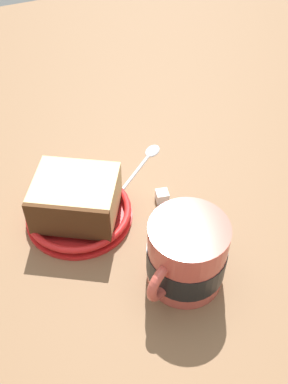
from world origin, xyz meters
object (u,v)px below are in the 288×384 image
object	(u,v)px
small_plate	(79,213)
tea_mug	(186,255)
teaspoon	(147,156)
sugar_cube	(162,196)
cake_slice	(76,199)

from	to	relation	value
small_plate	tea_mug	xyz separation A→B (cm)	(8.62, -13.73, 3.44)
teaspoon	sugar_cube	world-z (taller)	sugar_cube
sugar_cube	tea_mug	bearing A→B (deg)	-102.60
cake_slice	tea_mug	bearing A→B (deg)	-57.03
teaspoon	tea_mug	bearing A→B (deg)	-101.54
cake_slice	tea_mug	size ratio (longest dim) A/B	1.22
cake_slice	teaspoon	xyz separation A→B (cm)	(13.07, 7.66, -3.55)
cake_slice	small_plate	bearing A→B (deg)	60.14
tea_mug	teaspoon	xyz separation A→B (cm)	(4.32, 21.15, -4.01)
teaspoon	sugar_cube	bearing A→B (deg)	-100.08
tea_mug	sugar_cube	bearing A→B (deg)	77.40
small_plate	sugar_cube	distance (cm)	11.45
small_plate	teaspoon	size ratio (longest dim) A/B	1.45
small_plate	sugar_cube	world-z (taller)	small_plate
sugar_cube	cake_slice	bearing A→B (deg)	173.85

